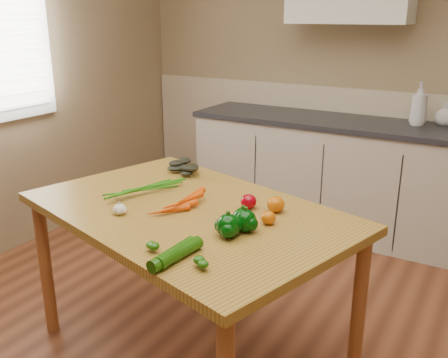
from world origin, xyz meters
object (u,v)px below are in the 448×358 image
Objects in this scene: pepper_b at (246,221)px; zucchini_b at (176,254)px; soap_bottle_c at (445,114)px; garlic_bulb at (120,209)px; pepper_c at (228,226)px; zucchini_a at (176,253)px; tomato_c at (268,218)px; leafy_greens at (183,164)px; tomato_b at (276,204)px; pepper_a at (243,219)px; carrot_bunch at (171,196)px; soap_bottle_a at (419,104)px; tomato_a at (249,201)px; table at (188,226)px.

zucchini_b is (-0.10, -0.36, -0.02)m from pepper_b.
soap_bottle_c is 2.55m from garlic_bulb.
zucchini_a is at bearing -104.24° from pepper_c.
leafy_greens is at bearing 151.09° from tomato_c.
tomato_b is (-0.44, -1.94, -0.14)m from soap_bottle_c.
pepper_a reaches higher than zucchini_b.
pepper_a is (0.56, 0.13, 0.02)m from garlic_bulb.
zucchini_a is at bearing -106.13° from pepper_b.
pepper_b reaches higher than tomato_c.
carrot_bunch is at bearing 168.22° from pepper_a.
zucchini_b is (0.36, -0.46, -0.01)m from carrot_bunch.
soap_bottle_c is at bearing -164.76° from soap_bottle_a.
zucchini_a is at bearing -107.93° from tomato_c.
soap_bottle_c is 0.66× the size of zucchini_b.
soap_bottle_c reaches higher than tomato_c.
carrot_bunch is 0.57m from zucchini_a.
tomato_b is (0.59, 0.39, 0.01)m from garlic_bulb.
tomato_a is (0.57, -0.28, -0.02)m from leafy_greens.
zucchini_b is (0.58, -0.88, -0.03)m from leafy_greens.
tomato_a reaches higher than zucchini_b.
garlic_bulb is at bearing -102.32° from carrot_bunch.
pepper_c is (0.54, 0.04, 0.02)m from garlic_bulb.
zucchini_a reaches higher than zucchini_b.
soap_bottle_c is at bearing 77.95° from pepper_c.
table is 0.53m from zucchini_a.
tomato_a is at bearing -26.52° from leafy_greens.
carrot_bunch is at bearing 128.10° from zucchini_a.
tomato_a is 0.20m from tomato_c.
soap_bottle_c is 0.60× the size of carrot_bunch.
garlic_bulb is at bearing 48.55° from soap_bottle_c.
garlic_bulb is 0.62× the size of pepper_a.
pepper_b is 0.26m from tomato_b.
garlic_bulb is at bearing 154.46° from zucchini_a.
pepper_c reaches higher than tomato_b.
pepper_a is 0.37m from zucchini_a.
tomato_c is (0.03, -0.14, -0.01)m from tomato_b.
leafy_greens is 2.21× the size of pepper_c.
soap_bottle_a is 1.93m from tomato_a.
pepper_c reaches higher than table.
soap_bottle_c is at bearing 84.61° from table.
soap_bottle_c reaches higher than table.
soap_bottle_a is at bearing 81.04° from zucchini_a.
soap_bottle_c is at bearing 77.88° from pepper_a.
tomato_c is at bearing -28.91° from leafy_greens.
soap_bottle_c is 2.24× the size of tomato_a.
table is 2.14m from soap_bottle_a.
garlic_bulb is 0.53m from zucchini_a.
tomato_b is (0.02, 0.26, -0.01)m from pepper_b.
zucchini_a is at bearing 60.15° from soap_bottle_c.
pepper_a is 0.10m from pepper_c.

